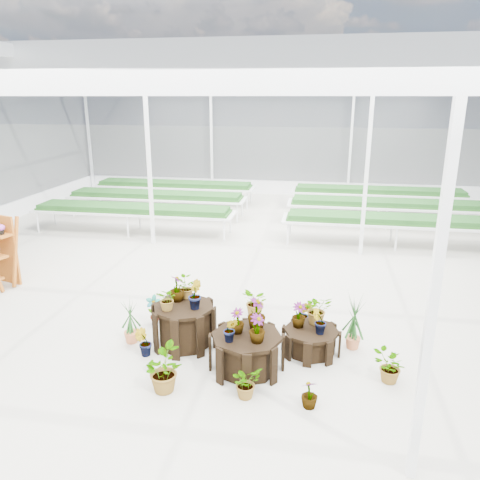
# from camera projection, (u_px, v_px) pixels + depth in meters

# --- Properties ---
(ground_plane) EXTENTS (24.00, 24.00, 0.00)m
(ground_plane) POSITION_uv_depth(u_px,v_px,m) (225.00, 308.00, 9.67)
(ground_plane) COLOR gray
(ground_plane) RESTS_ON ground
(greenhouse_shell) EXTENTS (18.00, 24.00, 4.50)m
(greenhouse_shell) POSITION_uv_depth(u_px,v_px,m) (224.00, 202.00, 9.01)
(greenhouse_shell) COLOR white
(greenhouse_shell) RESTS_ON ground
(steel_frame) EXTENTS (18.00, 24.00, 4.50)m
(steel_frame) POSITION_uv_depth(u_px,v_px,m) (224.00, 202.00, 9.01)
(steel_frame) COLOR silver
(steel_frame) RESTS_ON ground
(nursery_benches) EXTENTS (16.00, 7.00, 0.84)m
(nursery_benches) POSITION_uv_depth(u_px,v_px,m) (266.00, 209.00, 16.33)
(nursery_benches) COLOR silver
(nursery_benches) RESTS_ON ground
(plinth_tall) EXTENTS (1.10, 1.10, 0.74)m
(plinth_tall) POSITION_uv_depth(u_px,v_px,m) (184.00, 325.00, 8.16)
(plinth_tall) COLOR black
(plinth_tall) RESTS_ON ground
(plinth_mid) EXTENTS (1.33, 1.33, 0.61)m
(plinth_mid) POSITION_uv_depth(u_px,v_px,m) (247.00, 352.00, 7.42)
(plinth_mid) COLOR black
(plinth_mid) RESTS_ON ground
(plinth_low) EXTENTS (1.04, 1.04, 0.43)m
(plinth_low) POSITION_uv_depth(u_px,v_px,m) (311.00, 341.00, 7.95)
(plinth_low) COLOR black
(plinth_low) RESTS_ON ground
(nursery_plants) EXTENTS (4.86, 3.43, 1.24)m
(nursery_plants) POSITION_uv_depth(u_px,v_px,m) (241.00, 327.00, 7.87)
(nursery_plants) COLOR #194217
(nursery_plants) RESTS_ON ground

